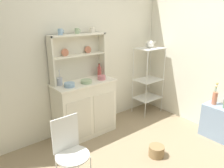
# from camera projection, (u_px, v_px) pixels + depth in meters

# --- Properties ---
(wall_back) EXTENTS (3.84, 0.05, 2.50)m
(wall_back) POSITION_uv_depth(u_px,v_px,m) (80.00, 55.00, 3.43)
(wall_back) COLOR silver
(wall_back) RESTS_ON ground
(hutch_cabinet) EXTENTS (0.96, 0.45, 0.88)m
(hutch_cabinet) POSITION_uv_depth(u_px,v_px,m) (85.00, 108.00, 3.42)
(hutch_cabinet) COLOR silver
(hutch_cabinet) RESTS_ON ground
(hutch_shelf_unit) EXTENTS (0.89, 0.18, 0.70)m
(hutch_shelf_unit) POSITION_uv_depth(u_px,v_px,m) (77.00, 54.00, 3.28)
(hutch_shelf_unit) COLOR silver
(hutch_shelf_unit) RESTS_ON hutch_cabinet
(bakers_rack) EXTENTS (0.49, 0.37, 1.27)m
(bakers_rack) POSITION_uv_depth(u_px,v_px,m) (148.00, 75.00, 4.10)
(bakers_rack) COLOR silver
(bakers_rack) RESTS_ON ground
(side_shelf_blue) EXTENTS (0.28, 0.48, 0.53)m
(side_shelf_blue) POSITION_uv_depth(u_px,v_px,m) (219.00, 122.00, 3.36)
(side_shelf_blue) COLOR #849EBC
(side_shelf_blue) RESTS_ON ground
(wire_chair) EXTENTS (0.36, 0.36, 0.85)m
(wire_chair) POSITION_uv_depth(u_px,v_px,m) (70.00, 148.00, 2.30)
(wire_chair) COLOR white
(wire_chair) RESTS_ON ground
(floor_basket) EXTENTS (0.21, 0.21, 0.15)m
(floor_basket) POSITION_uv_depth(u_px,v_px,m) (156.00, 151.00, 2.98)
(floor_basket) COLOR #93754C
(floor_basket) RESTS_ON ground
(cup_sky_0) EXTENTS (0.08, 0.07, 0.08)m
(cup_sky_0) POSITION_uv_depth(u_px,v_px,m) (60.00, 32.00, 2.98)
(cup_sky_0) COLOR #8EB2D1
(cup_sky_0) RESTS_ON hutch_shelf_unit
(cup_sage_1) EXTENTS (0.08, 0.07, 0.08)m
(cup_sage_1) POSITION_uv_depth(u_px,v_px,m) (77.00, 31.00, 3.14)
(cup_sage_1) COLOR #9EB78E
(cup_sage_1) RESTS_ON hutch_shelf_unit
(cup_cream_2) EXTENTS (0.09, 0.07, 0.08)m
(cup_cream_2) POSITION_uv_depth(u_px,v_px,m) (92.00, 30.00, 3.29)
(cup_cream_2) COLOR silver
(cup_cream_2) RESTS_ON hutch_shelf_unit
(bowl_mixing_large) EXTENTS (0.15, 0.15, 0.06)m
(bowl_mixing_large) POSITION_uv_depth(u_px,v_px,m) (69.00, 85.00, 3.05)
(bowl_mixing_large) COLOR #8EB2D1
(bowl_mixing_large) RESTS_ON hutch_cabinet
(bowl_floral_medium) EXTENTS (0.17, 0.17, 0.05)m
(bowl_floral_medium) POSITION_uv_depth(u_px,v_px,m) (86.00, 81.00, 3.22)
(bowl_floral_medium) COLOR #9EB78E
(bowl_floral_medium) RESTS_ON hutch_cabinet
(bowl_cream_small) EXTENTS (0.13, 0.13, 0.06)m
(bowl_cream_small) POSITION_uv_depth(u_px,v_px,m) (102.00, 78.00, 3.38)
(bowl_cream_small) COLOR #D17A84
(bowl_cream_small) RESTS_ON hutch_cabinet
(jam_bottle) EXTENTS (0.06, 0.06, 0.22)m
(jam_bottle) POSITION_uv_depth(u_px,v_px,m) (99.00, 71.00, 3.53)
(jam_bottle) COLOR #B74C47
(jam_bottle) RESTS_ON hutch_cabinet
(utensil_jar) EXTENTS (0.08, 0.08, 0.24)m
(utensil_jar) POSITION_uv_depth(u_px,v_px,m) (60.00, 81.00, 3.11)
(utensil_jar) COLOR #B2B7C6
(utensil_jar) RESTS_ON hutch_cabinet
(porcelain_teapot) EXTENTS (0.23, 0.14, 0.16)m
(porcelain_teapot) POSITION_uv_depth(u_px,v_px,m) (150.00, 44.00, 3.91)
(porcelain_teapot) COLOR white
(porcelain_teapot) RESTS_ON bakers_rack
(flower_vase) EXTENTS (0.07, 0.07, 0.35)m
(flower_vase) POSITION_uv_depth(u_px,v_px,m) (215.00, 97.00, 3.33)
(flower_vase) COLOR #C67556
(flower_vase) RESTS_ON side_shelf_blue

